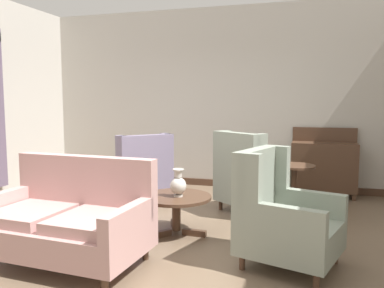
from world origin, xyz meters
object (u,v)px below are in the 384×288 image
at_px(settee, 67,220).
at_px(armchair_near_sideboard, 140,175).
at_px(side_table, 294,186).
at_px(porcelain_vase, 178,185).
at_px(armchair_back_corner, 281,217).
at_px(sideboard, 324,166).
at_px(armchair_near_window, 248,179).
at_px(coffee_table, 176,203).

xyz_separation_m(settee, armchair_near_sideboard, (-0.22, 2.16, 0.04)).
bearing_deg(armchair_near_sideboard, side_table, 129.86).
xyz_separation_m(porcelain_vase, armchair_back_corner, (1.18, -0.51, -0.13)).
bearing_deg(armchair_near_sideboard, sideboard, 158.03).
distance_m(settee, armchair_near_window, 2.59).
bearing_deg(side_table, sideboard, 73.31).
xyz_separation_m(armchair_near_window, sideboard, (1.02, 1.25, 0.03)).
height_order(armchair_near_sideboard, side_table, armchair_near_sideboard).
xyz_separation_m(porcelain_vase, sideboard, (1.64, 2.42, -0.09)).
distance_m(armchair_near_sideboard, side_table, 2.23).
bearing_deg(armchair_near_sideboard, armchair_back_corner, 95.04).
height_order(coffee_table, armchair_near_sideboard, armchair_near_sideboard).
bearing_deg(armchair_near_window, porcelain_vase, 98.98).
relative_size(coffee_table, side_table, 1.15).
distance_m(coffee_table, sideboard, 2.92).
xyz_separation_m(armchair_back_corner, sideboard, (0.46, 2.92, 0.04)).
height_order(coffee_table, side_table, side_table).
xyz_separation_m(coffee_table, settee, (-0.74, -1.04, 0.04)).
distance_m(armchair_near_window, armchair_near_sideboard, 1.61).
bearing_deg(side_table, armchair_near_window, 169.87).
height_order(settee, sideboard, sideboard).
height_order(settee, armchair_back_corner, armchair_back_corner).
distance_m(coffee_table, settee, 1.28).
height_order(coffee_table, settee, settee).
xyz_separation_m(coffee_table, side_table, (1.27, 1.02, 0.07)).
distance_m(settee, armchair_back_corner, 2.02).
xyz_separation_m(coffee_table, porcelain_vase, (0.04, -0.03, 0.23)).
height_order(armchair_back_corner, side_table, armchair_back_corner).
relative_size(coffee_table, porcelain_vase, 2.54).
height_order(armchair_near_window, armchair_back_corner, armchair_near_window).
distance_m(coffee_table, porcelain_vase, 0.23).
height_order(porcelain_vase, armchair_near_sideboard, armchair_near_sideboard).
height_order(coffee_table, porcelain_vase, porcelain_vase).
relative_size(porcelain_vase, settee, 0.20).
relative_size(armchair_near_window, armchair_near_sideboard, 0.95).
distance_m(porcelain_vase, armchair_near_window, 1.32).
bearing_deg(side_table, settee, -134.19).
relative_size(coffee_table, settee, 0.50).
relative_size(coffee_table, armchair_back_corner, 0.75).
bearing_deg(porcelain_vase, settee, -127.42).
xyz_separation_m(porcelain_vase, settee, (-0.77, -1.01, -0.19)).
bearing_deg(sideboard, porcelain_vase, -124.20).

